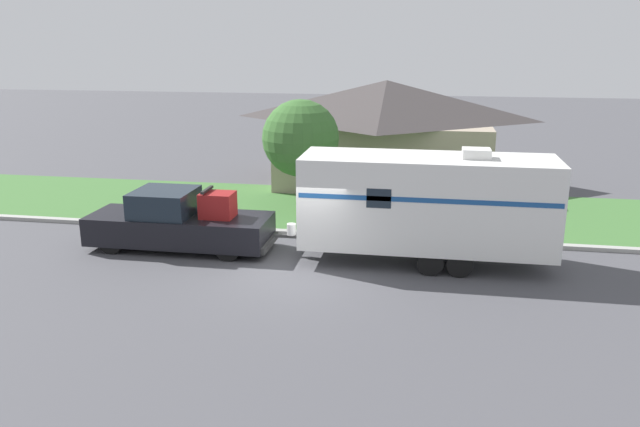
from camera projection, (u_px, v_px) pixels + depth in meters
ground_plane at (301, 275)px, 18.11m from camera, size 120.00×120.00×0.00m
curb_strip at (322, 234)px, 21.64m from camera, size 80.00×0.30×0.14m
lawn_strip at (337, 208)px, 25.12m from camera, size 80.00×7.00×0.03m
house_across_street at (386, 129)px, 29.51m from camera, size 10.21×7.66×4.75m
pickup_truck at (179, 223)px, 20.18m from camera, size 5.99×2.05×2.04m
travel_trailer at (427, 202)px, 18.60m from camera, size 8.40×2.38×3.56m
mailbox at (152, 193)px, 23.58m from camera, size 0.48×0.20×1.30m
tree_in_yard at (301, 138)px, 23.73m from camera, size 2.95×2.95×4.43m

